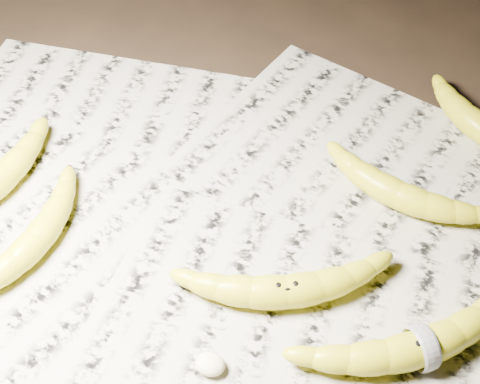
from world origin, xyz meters
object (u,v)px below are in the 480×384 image
(banana_left_b, at_px, (35,239))
(banana_taped, at_px, (422,346))
(banana_upper_a, at_px, (399,193))
(banana_center, at_px, (286,290))

(banana_left_b, bearing_deg, banana_taped, -81.11)
(banana_upper_a, bearing_deg, banana_left_b, -138.53)
(banana_left_b, bearing_deg, banana_center, -76.83)
(banana_center, xyz_separation_m, banana_upper_a, (0.09, 0.17, -0.00))
(banana_center, bearing_deg, banana_upper_a, 38.31)
(banana_center, distance_m, banana_upper_a, 0.19)
(banana_center, height_order, banana_upper_a, banana_center)
(banana_taped, height_order, banana_upper_a, banana_taped)
(banana_center, distance_m, banana_taped, 0.14)
(banana_center, xyz_separation_m, banana_taped, (0.14, -0.02, 0.00))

